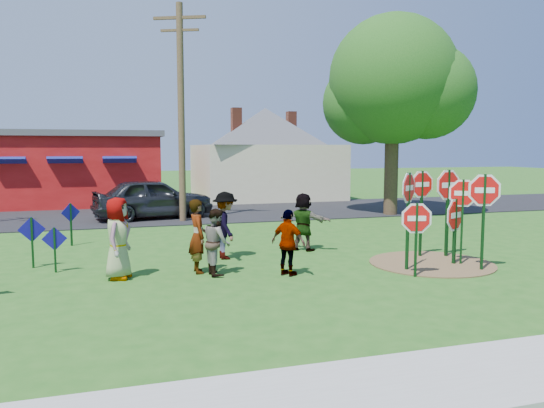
{
  "coord_description": "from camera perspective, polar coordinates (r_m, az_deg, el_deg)",
  "views": [
    {
      "loc": [
        -3.44,
        -12.78,
        3.0
      ],
      "look_at": [
        0.55,
        0.33,
        1.56
      ],
      "focal_mm": 35.0,
      "sensor_mm": 36.0,
      "label": 1
    }
  ],
  "objects": [
    {
      "name": "stop_sign_a",
      "position": [
        12.76,
        15.27,
        -2.07
      ],
      "size": [
        0.94,
        0.3,
        1.87
      ],
      "rotation": [
        0.0,
        0.0,
        -0.3
      ],
      "color": "#0E3613",
      "rests_on": "ground"
    },
    {
      "name": "ground",
      "position": [
        13.57,
        -1.84,
        -6.77
      ],
      "size": [
        120.0,
        120.0,
        0.0
      ],
      "primitive_type": "plane",
      "color": "#225518",
      "rests_on": "ground"
    },
    {
      "name": "blue_diamond_c",
      "position": [
        14.59,
        -24.41,
        -3.18
      ],
      "size": [
        0.65,
        0.08,
        1.3
      ],
      "rotation": [
        0.0,
        0.0,
        0.1
      ],
      "color": "#0E3613",
      "rests_on": "ground"
    },
    {
      "name": "person_f",
      "position": [
        15.58,
        3.4,
        -1.92
      ],
      "size": [
        1.5,
        1.45,
        1.71
      ],
      "primitive_type": "imported",
      "rotation": [
        0.0,
        0.0,
        2.39
      ],
      "color": "#1B4E22",
      "rests_on": "ground"
    },
    {
      "name": "stop_sign_d",
      "position": [
        15.29,
        18.41,
        1.29
      ],
      "size": [
        1.14,
        0.24,
        2.58
      ],
      "rotation": [
        0.0,
        0.0,
        0.19
      ],
      "color": "#0E3613",
      "rests_on": "ground"
    },
    {
      "name": "stop_sign_g",
      "position": [
        13.3,
        14.46,
        0.59
      ],
      "size": [
        0.83,
        0.63,
        2.56
      ],
      "rotation": [
        0.0,
        0.0,
        0.64
      ],
      "color": "#0E3613",
      "rests_on": "ground"
    },
    {
      "name": "person_a",
      "position": [
        12.68,
        -16.26,
        -3.56
      ],
      "size": [
        0.87,
        1.07,
        1.89
      ],
      "primitive_type": "imported",
      "rotation": [
        0.0,
        0.0,
        1.24
      ],
      "color": "#3D478C",
      "rests_on": "ground"
    },
    {
      "name": "red_building",
      "position": [
        30.86,
        -20.8,
        3.69
      ],
      "size": [
        9.4,
        7.69,
        3.9
      ],
      "color": "maroon",
      "rests_on": "ground"
    },
    {
      "name": "person_b",
      "position": [
        12.91,
        -8.0,
        -3.44
      ],
      "size": [
        0.47,
        0.68,
        1.79
      ],
      "primitive_type": "imported",
      "rotation": [
        0.0,
        0.0,
        1.63
      ],
      "color": "#26706A",
      "rests_on": "ground"
    },
    {
      "name": "leafy_tree",
      "position": [
        24.58,
        13.2,
        12.17
      ],
      "size": [
        6.24,
        5.69,
        8.87
      ],
      "color": "#382819",
      "rests_on": "ground"
    },
    {
      "name": "stop_sign_c",
      "position": [
        14.4,
        19.83,
        0.2
      ],
      "size": [
        0.83,
        0.53,
        2.34
      ],
      "rotation": [
        0.0,
        0.0,
        -0.56
      ],
      "color": "#0E3613",
      "rests_on": "ground"
    },
    {
      "name": "dirt_patch",
      "position": [
        14.51,
        16.77,
        -6.12
      ],
      "size": [
        3.2,
        3.2,
        0.03
      ],
      "primitive_type": "cylinder",
      "color": "brown",
      "rests_on": "ground"
    },
    {
      "name": "person_d",
      "position": [
        14.45,
        -5.05,
        -2.31
      ],
      "size": [
        0.69,
        1.19,
        1.84
      ],
      "primitive_type": "imported",
      "rotation": [
        0.0,
        0.0,
        1.58
      ],
      "color": "#323237",
      "rests_on": "ground"
    },
    {
      "name": "road",
      "position": [
        24.7,
        -8.81,
        -1.0
      ],
      "size": [
        120.0,
        7.5,
        0.04
      ],
      "primitive_type": "cube",
      "color": "black",
      "rests_on": "ground"
    },
    {
      "name": "sidewalk",
      "position": [
        7.19,
        14.12,
        -18.49
      ],
      "size": [
        22.0,
        1.8,
        0.08
      ],
      "primitive_type": "cube",
      "color": "#9E9E99",
      "rests_on": "ground"
    },
    {
      "name": "person_e",
      "position": [
        12.5,
        1.77,
        -4.18
      ],
      "size": [
        0.86,
        0.97,
        1.58
      ],
      "primitive_type": "imported",
      "rotation": [
        0.0,
        0.0,
        2.21
      ],
      "color": "#4F2E5F",
      "rests_on": "ground"
    },
    {
      "name": "blue_diamond_b",
      "position": [
        13.86,
        -22.34,
        -4.04
      ],
      "size": [
        0.58,
        0.06,
        1.12
      ],
      "rotation": [
        0.0,
        0.0,
        0.02
      ],
      "color": "#0E3613",
      "rests_on": "ground"
    },
    {
      "name": "person_c",
      "position": [
        12.68,
        -5.97,
        -4.05
      ],
      "size": [
        0.64,
        0.8,
        1.59
      ],
      "primitive_type": "imported",
      "rotation": [
        0.0,
        0.0,
        1.62
      ],
      "color": "#8F5A3E",
      "rests_on": "ground"
    },
    {
      "name": "suv",
      "position": [
        23.08,
        -12.64,
        0.62
      ],
      "size": [
        5.28,
        2.88,
        1.7
      ],
      "primitive_type": "imported",
      "rotation": [
        0.0,
        0.0,
        1.75
      ],
      "color": "#313237",
      "rests_on": "road"
    },
    {
      "name": "stop_sign_f",
      "position": [
        13.87,
        21.86,
        0.61
      ],
      "size": [
        1.01,
        0.4,
        2.53
      ],
      "rotation": [
        0.0,
        0.0,
        -0.36
      ],
      "color": "#0E3613",
      "rests_on": "ground"
    },
    {
      "name": "stop_sign_e",
      "position": [
        14.41,
        19.09,
        -1.5
      ],
      "size": [
        1.04,
        0.55,
        1.87
      ],
      "rotation": [
        0.0,
        0.0,
        0.47
      ],
      "color": "#0E3613",
      "rests_on": "ground"
    },
    {
      "name": "blue_diamond_d",
      "position": [
        17.46,
        -20.83,
        -1.51
      ],
      "size": [
        0.54,
        0.31,
        1.34
      ],
      "rotation": [
        0.0,
        0.0,
        0.5
      ],
      "color": "#0E3613",
      "rests_on": "ground"
    },
    {
      "name": "cream_house",
      "position": [
        32.05,
        -0.74,
        5.87
      ],
      "size": [
        9.4,
        9.4,
        6.5
      ],
      "color": "beige",
      "rests_on": "ground"
    },
    {
      "name": "utility_pole",
      "position": [
        21.95,
        -9.75,
        10.08
      ],
      "size": [
        1.99,
        0.98,
        8.73
      ],
      "rotation": [
        0.0,
        0.0,
        -0.42
      ],
      "color": "#4C3823",
      "rests_on": "ground"
    },
    {
      "name": "stop_sign_b",
      "position": [
        15.09,
        15.8,
        1.28
      ],
      "size": [
        1.02,
        0.12,
        2.53
      ],
      "rotation": [
        0.0,
        0.0,
        0.1
      ],
      "color": "#0E3613",
      "rests_on": "ground"
    }
  ]
}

